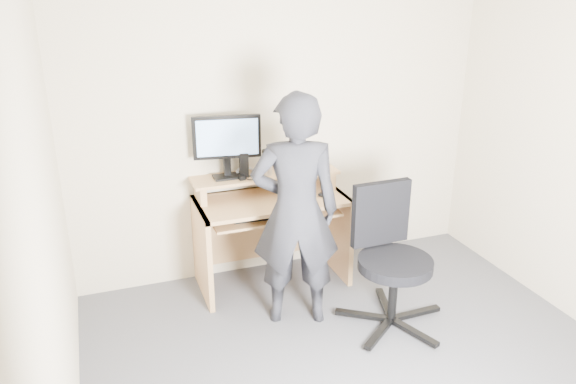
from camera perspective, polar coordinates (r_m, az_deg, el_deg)
back_wall at (r=4.65m, az=-0.57°, el=6.67°), size 3.50×0.02×2.50m
desk at (r=4.62m, az=-1.97°, el=-2.67°), size 1.20×0.60×0.91m
monitor at (r=4.39m, az=-6.22°, el=5.17°), size 0.53×0.15×0.50m
external_drive at (r=4.49m, az=-4.51°, el=2.92°), size 0.10×0.14×0.20m
travel_mug at (r=4.51m, az=-2.12°, el=2.92°), size 0.10×0.10×0.18m
smartphone at (r=4.66m, az=1.86°, el=2.41°), size 0.10×0.14×0.01m
charger at (r=4.41m, az=-4.68°, el=1.44°), size 0.05×0.04×0.03m
headphones at (r=4.57m, az=-4.32°, el=2.01°), size 0.16×0.16×0.06m
keyboard at (r=4.39m, az=-2.82°, el=-2.29°), size 0.47×0.20×0.03m
mouse at (r=4.51m, az=3.62°, el=-0.23°), size 0.11×0.09×0.04m
office_chair at (r=4.11m, az=10.30°, el=-6.06°), size 0.77×0.81×1.01m
person at (r=3.94m, az=0.77°, el=-2.03°), size 0.71×0.57×1.72m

